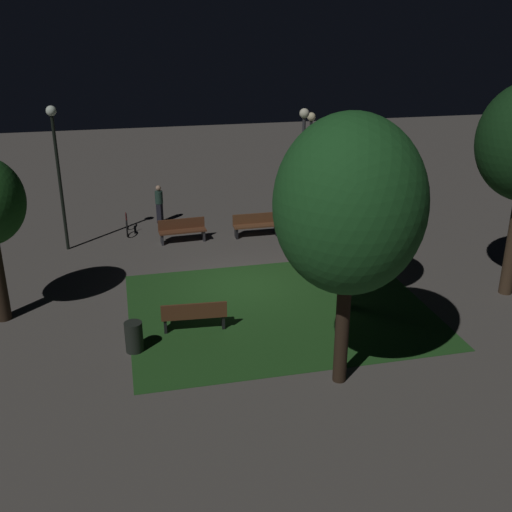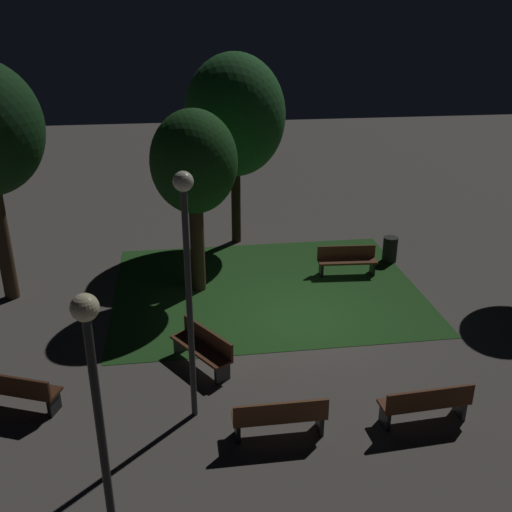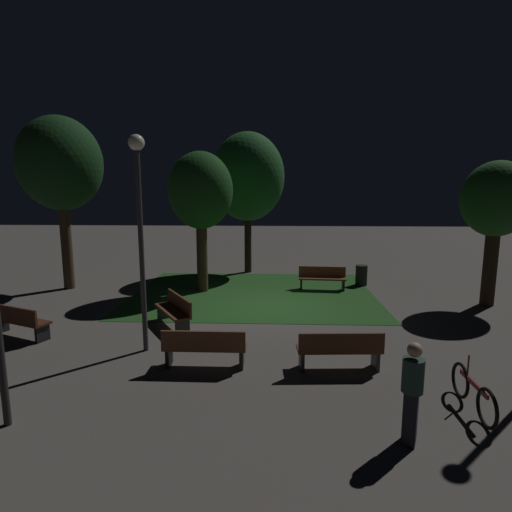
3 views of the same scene
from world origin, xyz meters
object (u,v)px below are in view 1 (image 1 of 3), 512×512
object	(u,v)px
bench_path_side	(182,230)
bench_corner	(395,227)
bench_by_lamp	(308,245)
tree_back_right	(351,187)
lamp_post_plaza_west	(310,146)
trash_bin	(134,337)
lamp_post_path_center	(303,154)
bench_lawn_edge	(194,315)
tree_right_canopy	(350,206)
bench_near_trees	(256,224)
lamp_post_plaza_east	(57,156)
bicycle	(127,224)
pedestrian	(159,203)

from	to	relation	value
bench_path_side	bench_corner	size ratio (longest dim) A/B	0.99
bench_by_lamp	tree_back_right	world-z (taller)	tree_back_right
lamp_post_plaza_west	trash_bin	world-z (taller)	lamp_post_plaza_west
lamp_post_path_center	bench_by_lamp	bearing A→B (deg)	80.82
bench_lawn_edge	tree_right_canopy	xyz separation A→B (m)	(-3.07, 3.23, 3.89)
bench_near_trees	bench_corner	size ratio (longest dim) A/B	0.97
bench_path_side	tree_right_canopy	xyz separation A→B (m)	(-2.60, 10.32, 3.89)
bench_path_side	lamp_post_plaza_east	size ratio (longest dim) A/B	0.35
lamp_post_plaza_east	trash_bin	xyz separation A→B (m)	(-2.13, 8.01, -3.09)
bench_near_trees	bicycle	xyz separation A→B (m)	(4.96, -1.52, -0.14)
bench_corner	tree_right_canopy	distance (m)	11.02
bench_corner	lamp_post_plaza_east	xyz separation A→B (m)	(12.33, -1.74, 3.03)
bench_corner	bench_lawn_edge	distance (m)	10.16
bench_corner	tree_right_canopy	world-z (taller)	tree_right_canopy
bench_corner	lamp_post_plaza_west	world-z (taller)	lamp_post_plaza_west
bench_by_lamp	lamp_post_path_center	xyz separation A→B (m)	(-0.29, -1.77, 2.89)
trash_bin	pedestrian	world-z (taller)	pedestrian
bench_near_trees	tree_back_right	size ratio (longest dim) A/B	0.35
bench_path_side	lamp_post_plaza_east	xyz separation A→B (m)	(4.27, -0.15, 3.03)
lamp_post_plaza_east	pedestrian	distance (m)	5.05
lamp_post_path_center	trash_bin	xyz separation A→B (m)	(6.62, 6.96, -2.96)
trash_bin	bench_path_side	bearing A→B (deg)	-105.23
tree_right_canopy	trash_bin	world-z (taller)	tree_right_canopy
bench_path_side	pedestrian	xyz separation A→B (m)	(0.66, -2.48, 0.37)
lamp_post_path_center	bench_lawn_edge	bearing A→B (deg)	51.34
bench_near_trees	tree_back_right	bearing A→B (deg)	100.20
tree_back_right	lamp_post_plaza_east	distance (m)	10.80
tree_right_canopy	pedestrian	world-z (taller)	tree_right_canopy
lamp_post_plaza_west	trash_bin	size ratio (longest dim) A/B	5.31
tree_back_right	bicycle	bearing A→B (deg)	-53.03
bench_near_trees	bench_lawn_edge	size ratio (longest dim) A/B	0.99
lamp_post_plaza_east	bicycle	xyz separation A→B (m)	(-2.21, -1.36, -3.16)
tree_right_canopy	pedestrian	xyz separation A→B (m)	(3.26, -12.80, -3.52)
bench_by_lamp	bicycle	bearing A→B (deg)	-33.78
tree_right_canopy	bench_lawn_edge	bearing A→B (deg)	-46.47
bench_near_trees	lamp_post_plaza_west	distance (m)	4.45
bench_corner	bench_lawn_edge	xyz separation A→B (m)	(8.53, 5.51, 0.00)
bench_near_trees	lamp_post_plaza_west	world-z (taller)	lamp_post_plaza_west
lamp_post_path_center	lamp_post_plaza_west	distance (m)	3.45
trash_bin	bicycle	distance (m)	9.37
bench_near_trees	bicycle	world-z (taller)	bicycle
trash_bin	pedestrian	xyz separation A→B (m)	(-1.48, -10.33, 0.44)
lamp_post_plaza_east	pedestrian	size ratio (longest dim) A/B	3.27
bicycle	bench_lawn_edge	bearing A→B (deg)	100.43
bench_corner	bicycle	size ratio (longest dim) A/B	1.13
bench_corner	trash_bin	bearing A→B (deg)	31.59
bench_corner	bench_by_lamp	bearing A→B (deg)	15.65
tree_right_canopy	lamp_post_path_center	distance (m)	9.66
tree_right_canopy	bicycle	size ratio (longest dim) A/B	3.91
tree_back_right	lamp_post_plaza_east	bearing A→B (deg)	-39.17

